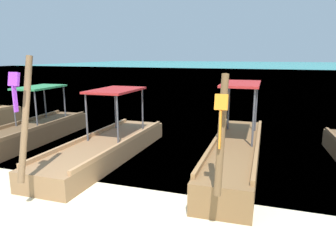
# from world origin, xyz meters

# --- Properties ---
(ground) EXTENTS (120.00, 120.00, 0.00)m
(ground) POSITION_xyz_m (0.00, 0.00, 0.00)
(ground) COLOR beige
(sea_water) EXTENTS (120.00, 120.00, 0.00)m
(sea_water) POSITION_xyz_m (0.00, 61.54, 0.00)
(sea_water) COLOR teal
(sea_water) RESTS_ON ground
(longtail_boat_pink_ribbon) EXTENTS (1.41, 5.73, 2.38)m
(longtail_boat_pink_ribbon) POSITION_xyz_m (-4.73, 3.71, 0.34)
(longtail_boat_pink_ribbon) COLOR brown
(longtail_boat_pink_ribbon) RESTS_ON ground
(longtail_boat_violet_ribbon) EXTENTS (1.35, 5.83, 2.78)m
(longtail_boat_violet_ribbon) POSITION_xyz_m (-1.65, 3.11, 0.32)
(longtail_boat_violet_ribbon) COLOR olive
(longtail_boat_violet_ribbon) RESTS_ON ground
(longtail_boat_orange_ribbon) EXTENTS (1.29, 6.04, 2.50)m
(longtail_boat_orange_ribbon) POSITION_xyz_m (1.80, 3.51, 0.37)
(longtail_boat_orange_ribbon) COLOR brown
(longtail_boat_orange_ribbon) RESTS_ON ground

